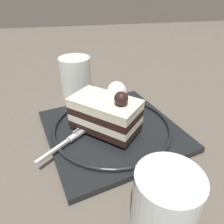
{
  "coord_description": "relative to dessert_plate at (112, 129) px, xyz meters",
  "views": [
    {
      "loc": [
        0.33,
        -0.05,
        0.27
      ],
      "look_at": [
        -0.01,
        0.01,
        0.05
      ],
      "focal_mm": 33.86,
      "sensor_mm": 36.0,
      "label": 1
    }
  ],
  "objects": [
    {
      "name": "ground_plane",
      "position": [
        0.01,
        -0.01,
        -0.01
      ],
      "size": [
        2.4,
        2.4,
        0.0
      ],
      "primitive_type": "plane",
      "color": "#5D554A"
    },
    {
      "name": "dessert_plate",
      "position": [
        0.0,
        0.0,
        0.0
      ],
      "size": [
        0.3,
        0.3,
        0.02
      ],
      "color": "black",
      "rests_on": "ground_plane"
    },
    {
      "name": "cake_slice",
      "position": [
        0.01,
        -0.01,
        0.04
      ],
      "size": [
        0.14,
        0.14,
        0.09
      ],
      "color": "black",
      "rests_on": "dessert_plate"
    },
    {
      "name": "whipped_cream_dollop",
      "position": [
        -0.08,
        0.03,
        0.04
      ],
      "size": [
        0.05,
        0.05,
        0.05
      ],
      "primitive_type": "ellipsoid",
      "color": "white",
      "rests_on": "dessert_plate"
    },
    {
      "name": "fork",
      "position": [
        0.04,
        -0.09,
        0.01
      ],
      "size": [
        0.09,
        0.09,
        0.0
      ],
      "color": "silver",
      "rests_on": "dessert_plate"
    },
    {
      "name": "drink_glass_near",
      "position": [
        0.2,
        0.02,
        0.03
      ],
      "size": [
        0.08,
        0.08,
        0.09
      ],
      "color": "silver",
      "rests_on": "ground_plane"
    },
    {
      "name": "drink_glass_far",
      "position": [
        -0.18,
        -0.06,
        0.04
      ],
      "size": [
        0.08,
        0.08,
        0.1
      ],
      "color": "white",
      "rests_on": "ground_plane"
    }
  ]
}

